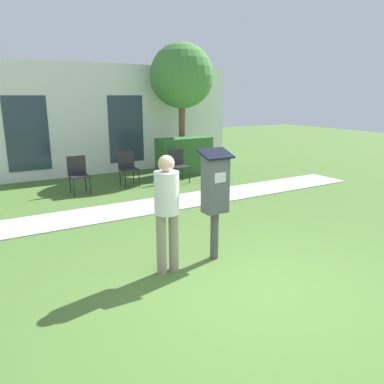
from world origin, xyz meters
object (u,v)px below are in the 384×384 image
Objects in this scene: parking_meter at (215,190)px; outdoor_chair_right at (178,163)px; outdoor_chair_left at (78,172)px; person_standing at (167,205)px; outdoor_chair_middle at (128,166)px.

parking_meter is 5.02m from outdoor_chair_right.
parking_meter is 4.86m from outdoor_chair_left.
outdoor_chair_left is (0.06, 4.83, -0.40)m from person_standing.
parking_meter is 1.77× the size of outdoor_chair_right.
person_standing is 1.76× the size of outdoor_chair_left.
outdoor_chair_right is (2.64, -0.17, 0.00)m from outdoor_chair_left.
person_standing is 5.18m from outdoor_chair_middle.
outdoor_chair_left is at bearing -169.33° from outdoor_chair_right.
parking_meter reaches higher than outdoor_chair_right.
outdoor_chair_middle is (0.60, 4.93, -0.49)m from parking_meter.
outdoor_chair_middle is at bearing 83.07° from parking_meter.
parking_meter reaches higher than person_standing.
outdoor_chair_middle is at bearing 0.50° from outdoor_chair_left.
parking_meter is at bearing -103.25° from outdoor_chair_middle.
outdoor_chair_right is (2.69, 4.66, -0.40)m from person_standing.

